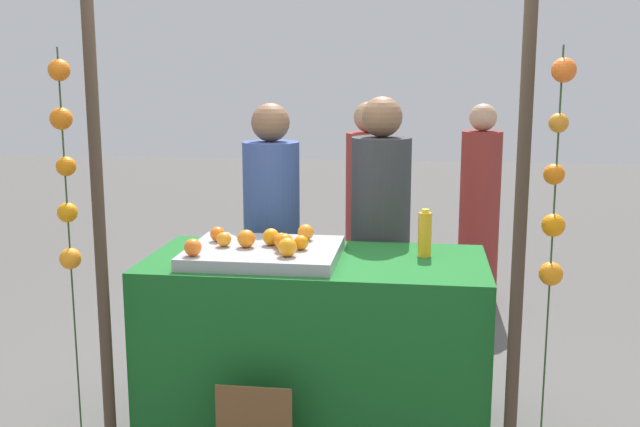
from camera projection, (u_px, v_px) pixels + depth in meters
name	position (u px, v px, depth m)	size (l,w,h in m)	color
ground_plane	(316.00, 427.00, 3.94)	(24.00, 24.00, 0.00)	#565451
stall_counter	(316.00, 344.00, 3.86)	(1.70, 0.81, 0.91)	#196023
orange_tray	(264.00, 253.00, 3.76)	(0.75, 0.63, 0.06)	#9EA0A5
orange_0	(285.00, 242.00, 3.65)	(0.09, 0.09, 0.09)	orange
orange_1	(271.00, 237.00, 3.78)	(0.09, 0.09, 0.09)	orange
orange_2	(246.00, 239.00, 3.74)	(0.09, 0.09, 0.09)	orange
orange_3	(281.00, 240.00, 3.73)	(0.08, 0.08, 0.08)	orange
orange_4	(218.00, 234.00, 3.87)	(0.08, 0.08, 0.08)	orange
orange_5	(306.00, 232.00, 3.90)	(0.08, 0.08, 0.08)	orange
orange_6	(193.00, 247.00, 3.56)	(0.08, 0.08, 0.08)	orange
orange_7	(301.00, 243.00, 3.69)	(0.07, 0.07, 0.07)	orange
orange_8	(288.00, 247.00, 3.55)	(0.09, 0.09, 0.09)	orange
orange_9	(224.00, 239.00, 3.76)	(0.07, 0.07, 0.07)	orange
juice_bottle	(425.00, 234.00, 3.79)	(0.07, 0.07, 0.24)	#F9A321
vendor_left	(272.00, 253.00, 4.48)	(0.33, 0.33, 1.65)	#384C8C
vendor_right	(380.00, 254.00, 4.36)	(0.34, 0.34, 1.69)	#333338
crowd_person_0	(479.00, 211.00, 5.98)	(0.32, 0.32, 1.58)	maroon
crowd_person_1	(368.00, 223.00, 5.43)	(0.33, 0.33, 1.62)	maroon
canopy_post_left	(100.00, 241.00, 3.43)	(0.06, 0.06, 2.14)	#473828
canopy_post_right	(519.00, 254.00, 3.18)	(0.06, 0.06, 2.14)	#473828
garland_strand_left	(65.00, 168.00, 3.39)	(0.11, 0.11, 1.93)	#2D4C23
garland_strand_right	(556.00, 183.00, 3.13)	(0.11, 0.11, 1.93)	#2D4C23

